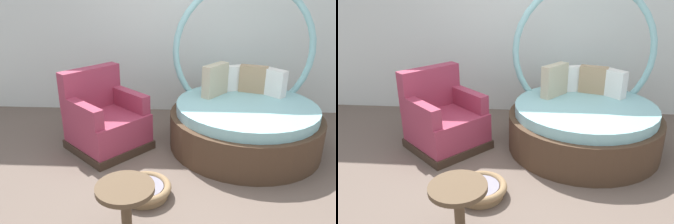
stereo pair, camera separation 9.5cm
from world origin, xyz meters
TOP-DOWN VIEW (x-y plane):
  - ground_plane at (0.00, 0.00)m, footprint 8.00×8.00m
  - back_wall at (0.00, 2.20)m, footprint 8.00×0.12m
  - round_daybed at (0.70, 1.05)m, footprint 1.79×1.79m
  - red_armchair at (-0.97, 0.87)m, footprint 1.13×1.13m
  - pet_basket at (-0.39, -0.12)m, footprint 0.51×0.51m
  - side_table at (-0.45, -0.73)m, footprint 0.44×0.44m

SIDE VIEW (x-z plane):
  - ground_plane at x=0.00m, z-range -0.02..0.00m
  - pet_basket at x=-0.39m, z-range 0.01..0.14m
  - red_armchair at x=-0.97m, z-range -0.14..0.80m
  - round_daybed at x=0.70m, z-range -0.59..1.36m
  - side_table at x=-0.45m, z-range 0.17..0.69m
  - back_wall at x=0.00m, z-range 0.00..3.13m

